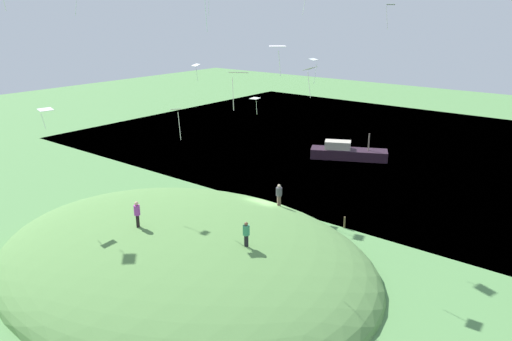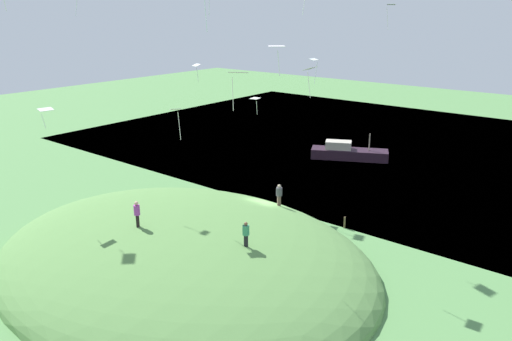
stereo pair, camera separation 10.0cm
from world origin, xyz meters
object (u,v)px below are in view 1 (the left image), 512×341
person_walking_path (279,192)px  kite_12 (255,99)px  kite_0 (45,110)px  kite_3 (196,66)px  kite_6 (390,7)px  boat_on_lake (347,153)px  person_near_shore (137,211)px  kite_8 (278,48)px  kite_10 (238,74)px  kite_2 (310,70)px  mooring_post (344,222)px  kite_11 (176,113)px  kite_15 (314,61)px  person_on_hilltop (246,231)px

person_walking_path → kite_12: size_ratio=1.20×
kite_0 → kite_3: kite_3 is taller
kite_3 → kite_6: (-6.52, 17.88, 5.74)m
boat_on_lake → person_near_shore: size_ratio=4.87×
kite_8 → kite_10: (-4.65, -6.18, -1.99)m
kite_10 → kite_2: bearing=154.2°
kite_8 → mooring_post: kite_8 is taller
boat_on_lake → kite_8: bearing=85.4°
kite_11 → kite_15: kite_15 is taller
kite_6 → kite_12: 14.81m
person_on_hilltop → kite_10: bearing=138.9°
person_near_shore → person_walking_path: (-10.76, 3.56, -1.05)m
kite_11 → kite_15: size_ratio=0.97×
kite_0 → kite_12: kite_0 is taller
mooring_post → person_on_hilltop: bearing=-4.4°
kite_0 → kite_8: size_ratio=1.05×
person_near_shore → kite_10: (-3.62, 5.63, 8.81)m
kite_0 → kite_15: size_ratio=0.60×
person_on_hilltop → kite_3: (-15.89, -19.80, 7.16)m
kite_8 → kite_15: size_ratio=0.57×
person_near_shore → kite_15: kite_15 is taller
kite_10 → mooring_post: (-9.77, 2.32, -12.08)m
kite_6 → kite_10: size_ratio=0.95×
kite_8 → kite_10: size_ratio=0.55×
kite_3 → boat_on_lake: bearing=135.7°
boat_on_lake → person_walking_path: (19.58, 4.57, 1.96)m
kite_0 → kite_15: (-21.30, 7.41, 2.02)m
person_near_shore → kite_6: kite_6 is taller
person_on_hilltop → kite_10: size_ratio=0.69×
boat_on_lake → kite_0: (32.07, -5.58, 9.07)m
kite_2 → kite_8: size_ratio=1.58×
person_near_shore → kite_12: kite_12 is taller
kite_2 → mooring_post: size_ratio=2.11×
kite_6 → kite_11: size_ratio=1.02×
kite_3 → kite_8: 31.50m
kite_0 → kite_2: 17.55m
kite_2 → kite_12: (-5.64, -8.85, -3.48)m
person_walking_path → kite_8: (11.80, 8.26, 11.85)m
person_near_shore → person_walking_path: 11.38m
kite_0 → kite_10: (-5.35, 12.23, 2.76)m
person_walking_path → kite_15: (-8.81, -2.75, 9.12)m
person_walking_path → boat_on_lake: bearing=44.4°
person_walking_path → kite_3: kite_3 is taller
person_on_hilltop → kite_6: 25.93m
kite_6 → person_near_shore: bearing=-11.8°
person_near_shore → mooring_post: 15.91m
person_walking_path → kite_15: 12.97m
kite_3 → kite_2: bearing=63.1°
kite_3 → mooring_post: kite_3 is taller
boat_on_lake → person_near_shore: person_near_shore is taller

